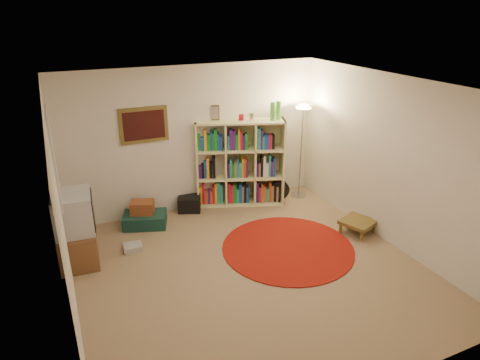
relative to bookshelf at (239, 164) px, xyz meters
The scene contains 12 objects.
room 2.25m from the bookshelf, 111.50° to the right, with size 4.54×4.54×2.54m.
bookshelf is the anchor object (origin of this frame).
floor_lamp 1.38m from the bookshelf, 10.33° to the right, with size 0.38×0.38×1.76m.
floor_fan 0.91m from the bookshelf, 24.89° to the right, with size 0.38×0.24×0.43m.
tv_stand 3.00m from the bookshelf, 162.72° to the right, with size 0.56×0.76×1.05m.
dvd_box 2.40m from the bookshelf, 157.37° to the right, with size 0.28×0.24×0.09m.
suitcase 1.91m from the bookshelf, behind, with size 0.79×0.64×0.22m.
wicker_basket 1.86m from the bookshelf, behind, with size 0.43×0.38×0.21m.
duffel_bag 1.12m from the bookshelf, behind, with size 0.47×0.44×0.27m.
paper_towel 1.11m from the bookshelf, behind, with size 0.14×0.14×0.25m.
red_rug 1.94m from the bookshelf, 90.00° to the right, with size 1.97×1.97×0.02m.
side_table 2.29m from the bookshelf, 55.63° to the right, with size 0.61×0.61×0.22m.
Camera 1 is at (-2.18, -4.46, 3.37)m, focal length 32.00 mm.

